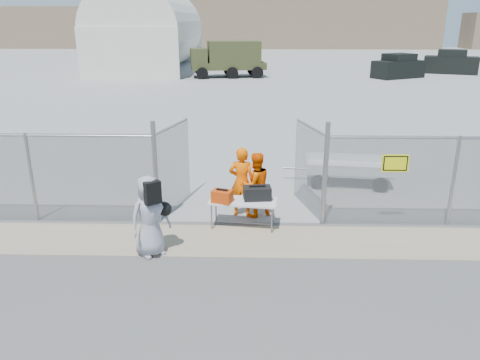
{
  "coord_description": "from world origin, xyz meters",
  "views": [
    {
      "loc": [
        0.29,
        -8.47,
        4.68
      ],
      "look_at": [
        0.0,
        2.0,
        1.1
      ],
      "focal_mm": 35.0,
      "sensor_mm": 36.0,
      "label": 1
    }
  ],
  "objects_px": {
    "security_worker_left": "(242,182)",
    "visitor": "(150,216)",
    "folding_table": "(243,214)",
    "security_worker_right": "(255,185)",
    "utility_trailer": "(348,171)"
  },
  "relations": [
    {
      "from": "security_worker_left",
      "to": "visitor",
      "type": "bearing_deg",
      "value": 58.18
    },
    {
      "from": "security_worker_left",
      "to": "visitor",
      "type": "relative_size",
      "value": 1.03
    },
    {
      "from": "folding_table",
      "to": "security_worker_right",
      "type": "relative_size",
      "value": 0.96
    },
    {
      "from": "security_worker_left",
      "to": "security_worker_right",
      "type": "relative_size",
      "value": 1.08
    },
    {
      "from": "security_worker_right",
      "to": "utility_trailer",
      "type": "relative_size",
      "value": 0.51
    },
    {
      "from": "folding_table",
      "to": "visitor",
      "type": "height_order",
      "value": "visitor"
    },
    {
      "from": "folding_table",
      "to": "utility_trailer",
      "type": "height_order",
      "value": "utility_trailer"
    },
    {
      "from": "security_worker_right",
      "to": "visitor",
      "type": "xyz_separation_m",
      "value": [
        -2.18,
        -2.12,
        0.04
      ]
    },
    {
      "from": "folding_table",
      "to": "utility_trailer",
      "type": "bearing_deg",
      "value": 53.51
    },
    {
      "from": "security_worker_left",
      "to": "utility_trailer",
      "type": "height_order",
      "value": "security_worker_left"
    },
    {
      "from": "security_worker_left",
      "to": "utility_trailer",
      "type": "xyz_separation_m",
      "value": [
        3.15,
        2.59,
        -0.5
      ]
    },
    {
      "from": "security_worker_left",
      "to": "utility_trailer",
      "type": "distance_m",
      "value": 4.11
    },
    {
      "from": "folding_table",
      "to": "security_worker_left",
      "type": "height_order",
      "value": "security_worker_left"
    },
    {
      "from": "folding_table",
      "to": "security_worker_right",
      "type": "xyz_separation_m",
      "value": [
        0.29,
        0.69,
        0.49
      ]
    },
    {
      "from": "visitor",
      "to": "utility_trailer",
      "type": "relative_size",
      "value": 0.54
    }
  ]
}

